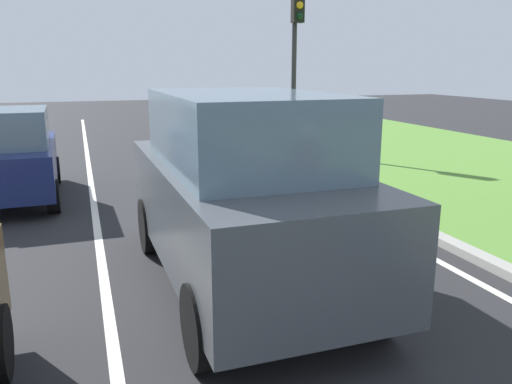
% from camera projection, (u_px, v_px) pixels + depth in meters
% --- Properties ---
extents(ground_plane, '(60.00, 60.00, 0.00)m').
position_uv_depth(ground_plane, '(128.00, 194.00, 10.64)').
color(ground_plane, '#262628').
extents(lane_line_center, '(0.12, 32.00, 0.01)m').
position_uv_depth(lane_line_center, '(93.00, 196.00, 10.42)').
color(lane_line_center, silver).
rests_on(lane_line_center, ground).
extents(lane_line_right_edge, '(0.12, 32.00, 0.01)m').
position_uv_depth(lane_line_right_edge, '(291.00, 181.00, 11.77)').
color(lane_line_right_edge, silver).
rests_on(lane_line_right_edge, ground).
extents(grass_verge_right, '(9.00, 48.00, 0.06)m').
position_uv_depth(grass_verge_right, '(467.00, 167.00, 13.29)').
color(grass_verge_right, '#548433').
rests_on(grass_verge_right, ground).
extents(curb_right, '(0.24, 48.00, 0.12)m').
position_uv_depth(curb_right, '(311.00, 177.00, 11.91)').
color(curb_right, '#9E9B93').
rests_on(curb_right, ground).
extents(car_suv_ahead, '(2.02, 4.52, 2.28)m').
position_uv_depth(car_suv_ahead, '(243.00, 191.00, 5.93)').
color(car_suv_ahead, '#474C51').
rests_on(car_suv_ahead, ground).
extents(car_hatchback_far, '(1.80, 3.74, 1.78)m').
position_uv_depth(car_hatchback_far, '(9.00, 156.00, 9.91)').
color(car_hatchback_far, navy).
rests_on(car_hatchback_far, ground).
extents(traffic_light_near_right, '(0.32, 0.50, 4.72)m').
position_uv_depth(traffic_light_near_right, '(296.00, 40.00, 14.52)').
color(traffic_light_near_right, '#2D2D2D').
rests_on(traffic_light_near_right, ground).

